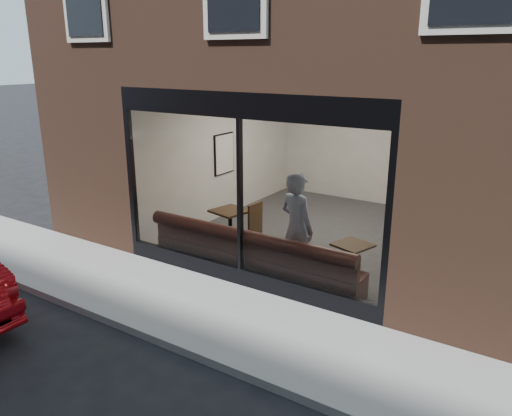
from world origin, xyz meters
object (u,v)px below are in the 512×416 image
Objects in this scene: banquette at (254,264)px; cafe_table_left at (230,211)px; cafe_table_right at (353,245)px; person at (297,228)px; cafe_chair_left at (248,235)px.

cafe_table_left reaches higher than banquette.
banquette is 6.16× the size of cafe_table_left.
banquette is at bearing -39.12° from cafe_table_left.
banquette is 1.76m from cafe_table_right.
person reaches higher than banquette.
person is (0.72, 0.22, 0.74)m from banquette.
person is at bearing 16.94° from banquette.
banquette is at bearing 37.13° from person.
person reaches higher than cafe_table_left.
cafe_chair_left is (-2.46, 0.58, -0.50)m from cafe_table_right.
person is 3.53× the size of cafe_table_right.
cafe_table_right is (0.87, 0.33, -0.22)m from person.
cafe_chair_left is at bearing 24.03° from cafe_table_left.
cafe_table_right is 2.58m from cafe_chair_left.
cafe_chair_left is (0.33, 0.15, -0.50)m from cafe_table_left.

